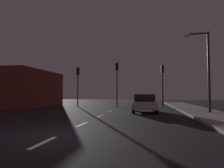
{
  "coord_description": "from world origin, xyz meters",
  "views": [
    {
      "loc": [
        3.18,
        -7.02,
        1.52
      ],
      "look_at": [
        -0.6,
        14.72,
        2.62
      ],
      "focal_mm": 31.93,
      "sensor_mm": 36.0,
      "label": 1
    }
  ],
  "objects_px": {
    "traffic_signal_right": "(163,78)",
    "street_lamp_right": "(204,64)",
    "traffic_signal_left": "(78,79)",
    "traffic_signal_center": "(117,76)",
    "car_stopped_ahead": "(144,103)"
  },
  "relations": [
    {
      "from": "traffic_signal_right",
      "to": "street_lamp_right",
      "type": "height_order",
      "value": "street_lamp_right"
    },
    {
      "from": "traffic_signal_left",
      "to": "traffic_signal_center",
      "type": "bearing_deg",
      "value": 0.01
    },
    {
      "from": "traffic_signal_center",
      "to": "car_stopped_ahead",
      "type": "bearing_deg",
      "value": -62.0
    },
    {
      "from": "traffic_signal_center",
      "to": "car_stopped_ahead",
      "type": "distance_m",
      "value": 7.35
    },
    {
      "from": "traffic_signal_center",
      "to": "traffic_signal_right",
      "type": "height_order",
      "value": "traffic_signal_center"
    },
    {
      "from": "traffic_signal_right",
      "to": "car_stopped_ahead",
      "type": "relative_size",
      "value": 1.15
    },
    {
      "from": "traffic_signal_right",
      "to": "car_stopped_ahead",
      "type": "xyz_separation_m",
      "value": [
        -1.99,
        -5.98,
        -2.6
      ]
    },
    {
      "from": "traffic_signal_left",
      "to": "street_lamp_right",
      "type": "bearing_deg",
      "value": -29.33
    },
    {
      "from": "street_lamp_right",
      "to": "car_stopped_ahead",
      "type": "bearing_deg",
      "value": 167.15
    },
    {
      "from": "car_stopped_ahead",
      "to": "traffic_signal_left",
      "type": "bearing_deg",
      "value": 143.08
    },
    {
      "from": "traffic_signal_left",
      "to": "traffic_signal_right",
      "type": "bearing_deg",
      "value": 0.0
    },
    {
      "from": "traffic_signal_center",
      "to": "street_lamp_right",
      "type": "bearing_deg",
      "value": -42.32
    },
    {
      "from": "traffic_signal_left",
      "to": "traffic_signal_center",
      "type": "relative_size",
      "value": 0.91
    },
    {
      "from": "traffic_signal_left",
      "to": "street_lamp_right",
      "type": "relative_size",
      "value": 0.76
    },
    {
      "from": "traffic_signal_left",
      "to": "car_stopped_ahead",
      "type": "relative_size",
      "value": 1.14
    }
  ]
}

